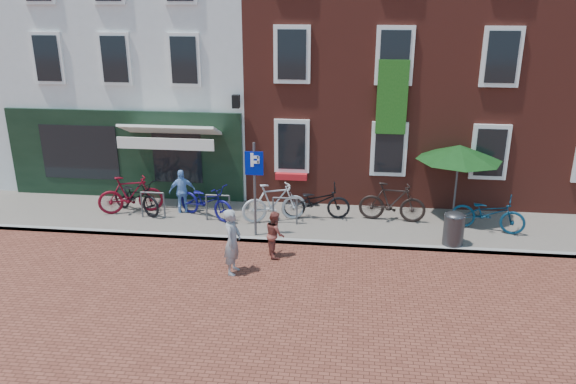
# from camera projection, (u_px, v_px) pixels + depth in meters

# --- Properties ---
(ground) EXTENTS (80.00, 80.00, 0.00)m
(ground) POSITION_uv_depth(u_px,v_px,m) (262.00, 243.00, 15.40)
(ground) COLOR brown
(sidewalk) EXTENTS (24.00, 3.00, 0.10)m
(sidewalk) POSITION_uv_depth(u_px,v_px,m) (303.00, 222.00, 16.67)
(sidewalk) COLOR slate
(sidewalk) RESTS_ON ground
(building_stucco) EXTENTS (8.00, 8.00, 9.00)m
(building_stucco) POSITION_uv_depth(u_px,v_px,m) (159.00, 51.00, 21.03)
(building_stucco) COLOR silver
(building_stucco) RESTS_ON ground
(building_brick_mid) EXTENTS (6.00, 8.00, 10.00)m
(building_brick_mid) POSITION_uv_depth(u_px,v_px,m) (346.00, 38.00, 20.07)
(building_brick_mid) COLOR maroon
(building_brick_mid) RESTS_ON ground
(building_brick_right) EXTENTS (6.00, 8.00, 10.00)m
(building_brick_right) POSITION_uv_depth(u_px,v_px,m) (519.00, 40.00, 19.40)
(building_brick_right) COLOR maroon
(building_brick_right) RESTS_ON ground
(litter_bin) EXTENTS (0.55, 0.55, 1.00)m
(litter_bin) POSITION_uv_depth(u_px,v_px,m) (454.00, 227.00, 14.89)
(litter_bin) COLOR #38383B
(litter_bin) RESTS_ON sidewalk
(parking_sign) EXTENTS (0.50, 0.08, 2.67)m
(parking_sign) POSITION_uv_depth(u_px,v_px,m) (254.00, 177.00, 15.08)
(parking_sign) COLOR #4C4C4F
(parking_sign) RESTS_ON sidewalk
(parasol) EXTENTS (2.51, 2.51, 2.33)m
(parasol) POSITION_uv_depth(u_px,v_px,m) (460.00, 150.00, 16.30)
(parasol) COLOR #4C4C4F
(parasol) RESTS_ON sidewalk
(woman) EXTENTS (0.46, 0.64, 1.66)m
(woman) POSITION_uv_depth(u_px,v_px,m) (232.00, 242.00, 13.47)
(woman) COLOR gray
(woman) RESTS_ON ground
(boy) EXTENTS (0.64, 0.72, 1.23)m
(boy) POSITION_uv_depth(u_px,v_px,m) (275.00, 234.00, 14.44)
(boy) COLOR brown
(boy) RESTS_ON ground
(cafe_person) EXTENTS (0.87, 0.58, 1.37)m
(cafe_person) POSITION_uv_depth(u_px,v_px,m) (182.00, 191.00, 17.09)
(cafe_person) COLOR #74A4E5
(cafe_person) RESTS_ON sidewalk
(bicycle_0) EXTENTS (2.11, 1.58, 1.06)m
(bicycle_0) POSITION_uv_depth(u_px,v_px,m) (136.00, 196.00, 17.13)
(bicycle_0) COLOR black
(bicycle_0) RESTS_ON sidewalk
(bicycle_1) EXTENTS (2.03, 1.20, 1.18)m
(bicycle_1) POSITION_uv_depth(u_px,v_px,m) (131.00, 195.00, 17.09)
(bicycle_1) COLOR maroon
(bicycle_1) RESTS_ON sidewalk
(bicycle_2) EXTENTS (2.12, 1.53, 1.06)m
(bicycle_2) POSITION_uv_depth(u_px,v_px,m) (206.00, 201.00, 16.74)
(bicycle_2) COLOR #0F0D5C
(bicycle_2) RESTS_ON sidewalk
(bicycle_3) EXTENTS (2.03, 1.25, 1.18)m
(bicycle_3) POSITION_uv_depth(u_px,v_px,m) (274.00, 202.00, 16.43)
(bicycle_3) COLOR #B2B3B5
(bicycle_3) RESTS_ON sidewalk
(bicycle_4) EXTENTS (2.08, 0.88, 1.06)m
(bicycle_4) POSITION_uv_depth(u_px,v_px,m) (316.00, 201.00, 16.68)
(bicycle_4) COLOR black
(bicycle_4) RESTS_ON sidewalk
(bicycle_5) EXTENTS (2.00, 0.74, 1.18)m
(bicycle_5) POSITION_uv_depth(u_px,v_px,m) (392.00, 202.00, 16.47)
(bicycle_5) COLOR black
(bicycle_5) RESTS_ON sidewalk
(bicycle_6) EXTENTS (2.14, 1.25, 1.06)m
(bicycle_6) POSITION_uv_depth(u_px,v_px,m) (488.00, 213.00, 15.79)
(bicycle_6) COLOR #0B2F48
(bicycle_6) RESTS_ON sidewalk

